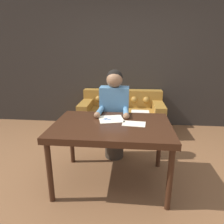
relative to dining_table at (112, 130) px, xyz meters
name	(u,v)px	position (x,y,z in m)	size (l,w,h in m)	color
ground_plane	(117,184)	(0.07, -0.06, -0.69)	(16.00, 16.00, 0.00)	brown
wall_back	(125,64)	(0.07, 2.12, 0.61)	(8.00, 0.06, 2.60)	#2D2823
dining_table	(112,130)	(0.00, 0.00, 0.00)	(1.34, 0.91, 0.76)	#381E11
couch	(122,116)	(0.03, 1.70, -0.39)	(1.61, 0.83, 0.78)	olive
person	(114,114)	(-0.02, 0.61, 0.00)	(0.44, 0.60, 1.32)	#33281E
pattern_paper_main	(111,119)	(-0.02, 0.16, 0.08)	(0.35, 0.35, 0.00)	beige
pattern_paper_offcut	(134,124)	(0.25, 0.03, 0.08)	(0.28, 0.20, 0.00)	beige
scissors	(109,120)	(-0.04, 0.14, 0.08)	(0.25, 0.14, 0.01)	silver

